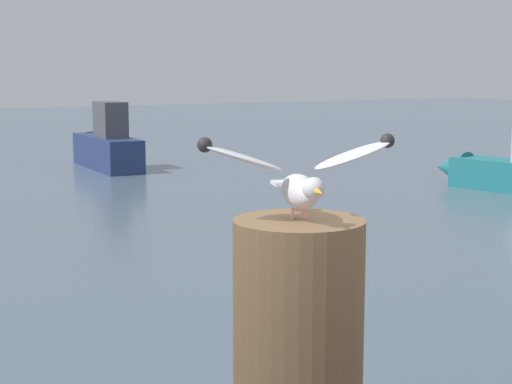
{
  "coord_description": "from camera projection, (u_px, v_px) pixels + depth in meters",
  "views": [
    {
      "loc": [
        -1.74,
        -2.35,
        2.9
      ],
      "look_at": [
        -0.44,
        -0.16,
        2.51
      ],
      "focal_mm": 56.23,
      "sensor_mm": 36.0,
      "label": 1
    }
  ],
  "objects": [
    {
      "name": "mooring_post",
      "position": [
        298.0,
        383.0,
        2.45
      ],
      "size": [
        0.4,
        0.4,
        1.02
      ],
      "primitive_type": "cylinder",
      "color": "#4C3823",
      "rests_on": "harbor_quay"
    },
    {
      "name": "boat_navy",
      "position": [
        105.0,
        146.0,
        23.92
      ],
      "size": [
        1.19,
        4.48,
        1.99
      ],
      "color": "navy",
      "rests_on": "ground_plane"
    },
    {
      "name": "seagull",
      "position": [
        300.0,
        178.0,
        2.35
      ],
      "size": [
        0.59,
        0.39,
        0.25
      ],
      "color": "#C66760",
      "rests_on": "mooring_post"
    }
  ]
}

